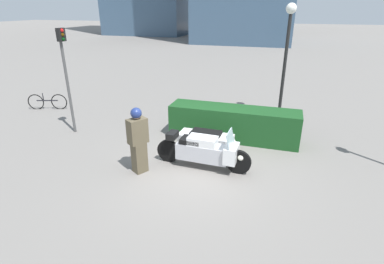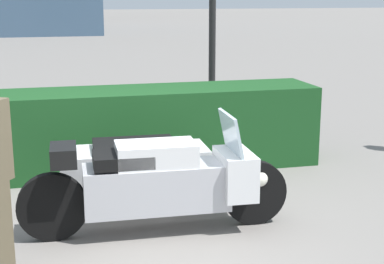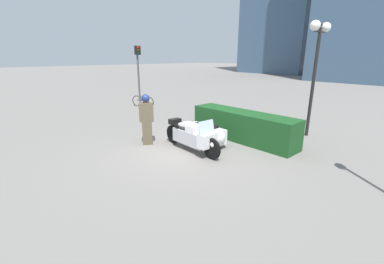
{
  "view_description": "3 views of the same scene",
  "coord_description": "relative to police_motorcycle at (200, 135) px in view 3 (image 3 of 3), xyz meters",
  "views": [
    {
      "loc": [
        2.14,
        -6.76,
        4.08
      ],
      "look_at": [
        -0.07,
        0.37,
        0.95
      ],
      "focal_mm": 28.0,
      "sensor_mm": 36.0,
      "label": 1
    },
    {
      "loc": [
        -0.72,
        -5.11,
        2.3
      ],
      "look_at": [
        0.68,
        0.46,
        0.93
      ],
      "focal_mm": 55.0,
      "sensor_mm": 36.0,
      "label": 2
    },
    {
      "loc": [
        6.27,
        -5.15,
        3.04
      ],
      "look_at": [
        1.0,
        -0.37,
        0.92
      ],
      "focal_mm": 24.0,
      "sensor_mm": 36.0,
      "label": 3
    }
  ],
  "objects": [
    {
      "name": "ground_plane",
      "position": [
        -0.32,
        -0.62,
        -0.47
      ],
      "size": [
        160.0,
        160.0,
        0.0
      ],
      "primitive_type": "plane",
      "color": "slate"
    },
    {
      "name": "police_motorcycle",
      "position": [
        0.0,
        0.0,
        0.0
      ],
      "size": [
        2.65,
        1.42,
        1.16
      ],
      "rotation": [
        0.0,
        0.0,
        -0.04
      ],
      "color": "black",
      "rests_on": "ground"
    },
    {
      "name": "officer_rider",
      "position": [
        -1.58,
        -1.09,
        0.47
      ],
      "size": [
        0.51,
        0.57,
        1.79
      ],
      "rotation": [
        0.0,
        0.0,
        -0.56
      ],
      "color": "brown",
      "rests_on": "ground"
    },
    {
      "name": "hedge_bush_curbside",
      "position": [
        0.41,
        1.79,
        0.06
      ],
      "size": [
        4.21,
        0.96,
        1.07
      ],
      "primitive_type": "cube",
      "color": "#19471E",
      "rests_on": "ground"
    },
    {
      "name": "twin_lamp_post",
      "position": [
        1.8,
        4.13,
        2.77
      ],
      "size": [
        0.35,
        1.25,
        4.21
      ],
      "color": "black",
      "rests_on": "ground"
    },
    {
      "name": "traffic_light_far",
      "position": [
        -4.98,
        0.71,
        1.81
      ],
      "size": [
        0.22,
        0.28,
        3.48
      ],
      "rotation": [
        0.0,
        0.0,
        -0.13
      ],
      "color": "#4C4C4C",
      "rests_on": "ground"
    },
    {
      "name": "bicycle_parked",
      "position": [
        -7.73,
        2.53,
        -0.15
      ],
      "size": [
        1.59,
        0.56,
        0.72
      ],
      "rotation": [
        0.0,
        0.0,
        0.32
      ],
      "color": "black",
      "rests_on": "ground"
    }
  ]
}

